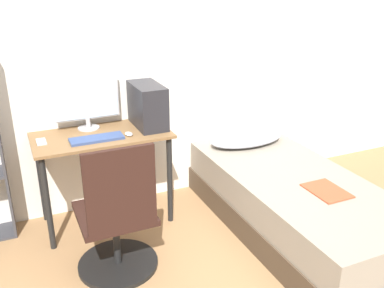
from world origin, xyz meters
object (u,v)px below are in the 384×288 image
Objects in this scene: keyboard at (97,139)px; pc_tower at (147,105)px; bed at (294,204)px; monitor at (86,99)px; office_chair at (118,226)px.

keyboard is 0.93× the size of pc_tower.
bed is 1.85m from monitor.
office_chair is 1.09m from monitor.
office_chair is 2.30× the size of pc_tower.
monitor is at bearing 88.70° from office_chair.
pc_tower is (0.48, 0.74, 0.58)m from office_chair.
pc_tower reaches higher than keyboard.
monitor is 1.22× the size of pc_tower.
office_chair is 0.48× the size of bed.
monitor is 0.37m from keyboard.
office_chair is at bearing -123.15° from pc_tower.
office_chair is 1.89× the size of monitor.
pc_tower is at bearing 56.85° from office_chair.
pc_tower reaches higher than bed.
keyboard reaches higher than bed.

